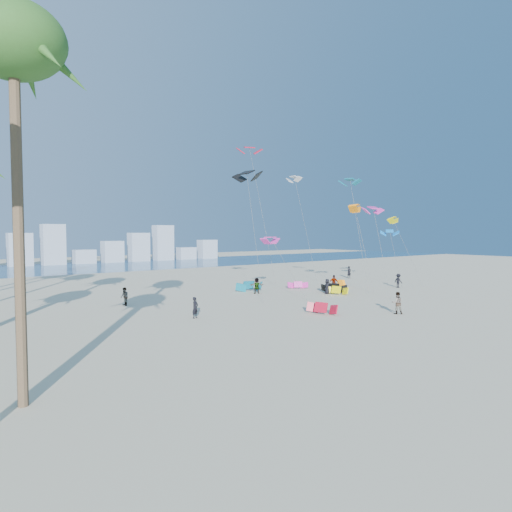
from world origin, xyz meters
TOP-DOWN VIEW (x-y plane):
  - ground at (0.00, 0.00)m, footprint 220.00×220.00m
  - ocean at (0.00, 72.00)m, footprint 220.00×220.00m
  - kitesurfer_near at (-5.03, 13.43)m, footprint 0.71×0.60m
  - kitesurfer_mid at (8.97, 4.82)m, footprint 1.12×1.09m
  - kitesurfers_far at (12.60, 19.63)m, footprint 36.07×11.95m
  - grounded_kites at (11.35, 18.08)m, footprint 17.56×17.84m
  - flying_kites at (15.22, 21.14)m, footprint 26.02×22.65m
  - distant_skyline at (-1.19, 82.00)m, footprint 85.00×3.00m

SIDE VIEW (x-z plane):
  - ground at x=0.00m, z-range 0.00..0.00m
  - ocean at x=0.00m, z-range 0.01..0.01m
  - grounded_kites at x=11.35m, z-range -0.07..0.98m
  - kitesurfer_near at x=-5.03m, z-range 0.00..1.65m
  - kitesurfers_far at x=12.60m, z-range -0.06..1.78m
  - kitesurfer_mid at x=8.97m, z-range 0.00..1.82m
  - distant_skyline at x=-1.19m, z-range -1.11..7.29m
  - flying_kites at x=15.22m, z-range 2.43..20.70m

